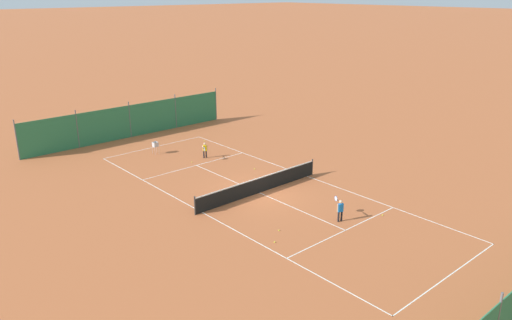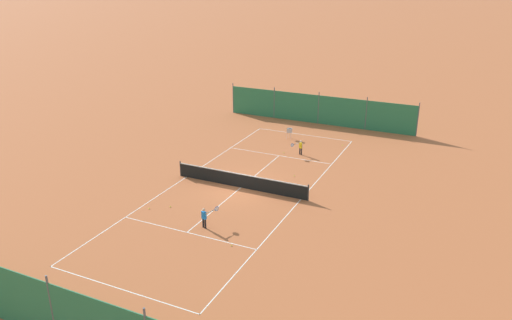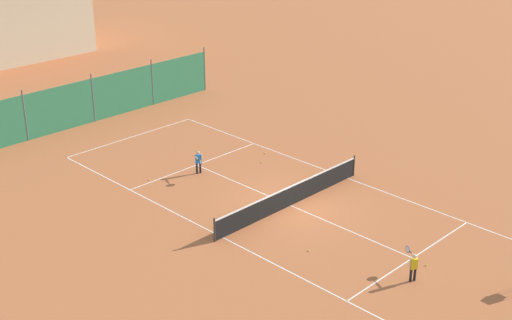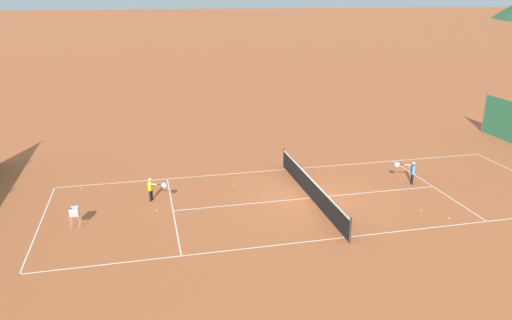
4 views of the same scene
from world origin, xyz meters
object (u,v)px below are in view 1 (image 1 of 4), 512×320
(player_far_baseline, at_px, (340,209))
(tennis_net, at_px, (259,185))
(tennis_ball_mid_court, at_px, (204,141))
(ball_hopper, at_px, (155,145))
(tennis_ball_alley_left, at_px, (382,215))
(tennis_ball_by_net_left, at_px, (192,162))
(tennis_ball_near_corner, at_px, (275,242))
(player_far_service, at_px, (205,149))
(tennis_ball_by_net_right, at_px, (255,169))
(tennis_ball_far_corner, at_px, (279,230))

(player_far_baseline, bearing_deg, tennis_net, -83.72)
(tennis_ball_mid_court, distance_m, ball_hopper, 4.49)
(tennis_net, height_order, player_far_baseline, player_far_baseline)
(tennis_ball_alley_left, xyz_separation_m, tennis_ball_mid_court, (-0.90, -17.23, 0.00))
(tennis_ball_mid_court, relative_size, ball_hopper, 0.07)
(tennis_ball_by_net_left, xyz_separation_m, tennis_ball_near_corner, (3.61, 12.08, 0.00))
(tennis_ball_mid_court, bearing_deg, tennis_net, 70.81)
(tennis_ball_alley_left, distance_m, ball_hopper, 17.41)
(player_far_service, height_order, ball_hopper, player_far_service)
(tennis_ball_by_net_left, relative_size, tennis_ball_near_corner, 1.00)
(ball_hopper, bearing_deg, player_far_service, 123.68)
(tennis_ball_by_net_right, height_order, ball_hopper, ball_hopper)
(player_far_service, bearing_deg, tennis_ball_mid_court, -124.93)
(player_far_service, xyz_separation_m, tennis_ball_mid_court, (-2.34, -3.35, -0.63))
(player_far_baseline, distance_m, ball_hopper, 15.98)
(tennis_ball_by_net_left, distance_m, tennis_ball_mid_court, 5.02)
(tennis_net, bearing_deg, ball_hopper, -85.85)
(tennis_ball_near_corner, xyz_separation_m, tennis_ball_mid_court, (-7.19, -15.59, 0.00))
(tennis_ball_by_net_right, height_order, tennis_ball_alley_left, same)
(player_far_service, height_order, tennis_ball_near_corner, player_far_service)
(player_far_baseline, distance_m, tennis_ball_mid_court, 16.42)
(ball_hopper, bearing_deg, player_far_baseline, 94.89)
(player_far_service, xyz_separation_m, tennis_ball_far_corner, (3.86, 11.52, -0.63))
(player_far_service, distance_m, tennis_ball_near_corner, 13.19)
(player_far_service, xyz_separation_m, tennis_ball_by_net_left, (1.24, 0.16, -0.63))
(tennis_ball_near_corner, height_order, tennis_ball_far_corner, same)
(player_far_service, bearing_deg, tennis_ball_near_corner, 68.38)
(tennis_ball_far_corner, distance_m, tennis_ball_mid_court, 16.11)
(player_far_baseline, xyz_separation_m, tennis_ball_by_net_right, (-1.84, -8.71, -0.66))
(player_far_service, xyz_separation_m, tennis_ball_by_net_right, (-1.10, 4.05, -0.63))
(tennis_ball_far_corner, bearing_deg, tennis_ball_alley_left, 156.02)
(tennis_ball_near_corner, distance_m, ball_hopper, 15.66)
(tennis_ball_by_net_right, xyz_separation_m, tennis_ball_near_corner, (5.95, 8.19, 0.00))
(tennis_ball_mid_court, bearing_deg, player_far_service, 55.07)
(player_far_baseline, bearing_deg, tennis_ball_near_corner, -7.22)
(tennis_ball_alley_left, relative_size, tennis_ball_mid_court, 1.00)
(tennis_ball_by_net_left, height_order, tennis_ball_mid_court, same)
(player_far_baseline, height_order, tennis_ball_mid_court, player_far_baseline)
(tennis_ball_alley_left, relative_size, ball_hopper, 0.07)
(tennis_ball_by_net_left, bearing_deg, tennis_ball_far_corner, 77.00)
(player_far_service, bearing_deg, tennis_ball_alley_left, 95.94)
(tennis_ball_near_corner, bearing_deg, player_far_baseline, 172.78)
(player_far_baseline, bearing_deg, tennis_ball_far_corner, -21.82)
(tennis_ball_by_net_left, height_order, tennis_ball_far_corner, same)
(tennis_ball_near_corner, bearing_deg, tennis_ball_far_corner, -143.70)
(player_far_baseline, relative_size, ball_hopper, 1.32)
(tennis_net, distance_m, tennis_ball_far_corner, 4.97)
(player_far_baseline, height_order, tennis_ball_far_corner, player_far_baseline)
(tennis_ball_by_net_right, bearing_deg, tennis_ball_mid_court, -99.54)
(tennis_net, distance_m, tennis_ball_alley_left, 7.21)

